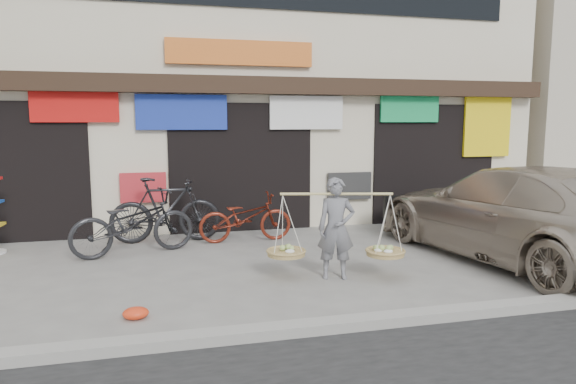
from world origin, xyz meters
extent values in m
plane|color=gray|center=(0.00, 0.00, 0.00)|extent=(70.00, 70.00, 0.00)
cube|color=gray|center=(0.00, -2.00, 0.06)|extent=(70.00, 0.25, 0.12)
cube|color=beige|center=(0.00, 6.50, 3.50)|extent=(14.00, 6.00, 7.00)
cube|color=black|center=(0.00, 3.35, 3.05)|extent=(14.00, 0.35, 0.35)
cube|color=black|center=(-4.50, 3.75, 1.35)|extent=(3.00, 0.60, 2.70)
cube|color=black|center=(0.00, 3.75, 1.35)|extent=(3.00, 0.60, 2.70)
cube|color=black|center=(4.50, 3.75, 1.35)|extent=(3.00, 0.60, 2.70)
cube|color=red|center=(-3.20, 3.42, 2.60)|extent=(1.60, 0.08, 0.60)
cube|color=#1A33A5|center=(-1.20, 3.42, 2.50)|extent=(1.80, 0.08, 0.70)
cube|color=white|center=(1.40, 3.42, 2.50)|extent=(1.60, 0.08, 0.70)
cube|color=#169B54|center=(3.80, 3.42, 2.60)|extent=(1.40, 0.08, 0.60)
cube|color=yellow|center=(5.80, 3.42, 2.20)|extent=(1.20, 0.08, 1.40)
cube|color=red|center=(-2.00, 3.42, 1.00)|extent=(0.90, 0.08, 0.60)
cube|color=#2A2A2A|center=(2.40, 3.42, 0.90)|extent=(1.00, 0.08, 0.60)
cube|color=orange|center=(0.00, 3.42, 3.70)|extent=(3.00, 0.08, 0.50)
imported|color=slate|center=(0.83, -0.17, 0.75)|extent=(0.62, 0.48, 1.50)
cylinder|color=#CDB973|center=(0.83, -0.17, 1.27)|extent=(1.61, 0.42, 0.04)
cylinder|color=tan|center=(0.11, 0.00, 0.38)|extent=(0.56, 0.56, 0.07)
ellipsoid|color=#A5BF66|center=(0.11, 0.00, 0.44)|extent=(0.39, 0.39, 0.10)
cylinder|color=tan|center=(1.55, -0.34, 0.38)|extent=(0.56, 0.56, 0.07)
ellipsoid|color=#A5BF66|center=(1.55, -0.34, 0.44)|extent=(0.39, 0.39, 0.10)
imported|color=black|center=(-2.15, 1.98, 0.56)|extent=(2.27, 1.32, 1.13)
imported|color=black|center=(-1.58, 2.80, 0.63)|extent=(2.11, 0.62, 1.26)
imported|color=maroon|center=(-0.09, 2.49, 0.47)|extent=(1.81, 0.66, 0.94)
imported|color=#AB9C89|center=(4.08, 0.08, 0.80)|extent=(3.06, 5.80, 1.60)
cube|color=black|center=(3.68, 2.67, 0.55)|extent=(1.70, 0.36, 0.45)
cube|color=silver|center=(3.67, 2.74, 0.45)|extent=(0.45, 0.09, 0.12)
ellipsoid|color=red|center=(-2.00, -1.12, 0.07)|extent=(0.31, 0.25, 0.14)
camera|label=1|loc=(-1.66, -7.18, 2.32)|focal=32.00mm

